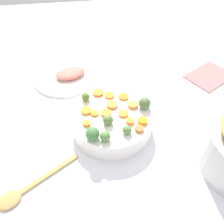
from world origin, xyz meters
name	(u,v)px	position (x,y,z in m)	size (l,w,h in m)	color
tabletop	(103,134)	(0.00, 0.00, 0.01)	(2.40, 2.40, 0.02)	white
serving_bowl_carrots	(112,121)	(0.04, 0.02, 0.06)	(0.28, 0.28, 0.07)	white
carrot_slice_0	(98,93)	(0.00, 0.12, 0.10)	(0.04, 0.04, 0.01)	orange
carrot_slice_1	(86,111)	(-0.05, 0.04, 0.10)	(0.04, 0.04, 0.01)	orange
carrot_slice_2	(139,129)	(0.11, -0.06, 0.10)	(0.03, 0.03, 0.01)	orange
carrot_slice_3	(95,113)	(-0.02, 0.02, 0.10)	(0.03, 0.03, 0.01)	orange
carrot_slice_4	(109,95)	(0.04, 0.10, 0.09)	(0.03, 0.03, 0.01)	orange
carrot_slice_5	(123,114)	(0.07, 0.01, 0.10)	(0.03, 0.03, 0.01)	orange
carrot_slice_6	(133,105)	(0.11, 0.04, 0.10)	(0.03, 0.03, 0.01)	orange
carrot_slice_7	(87,123)	(-0.05, -0.02, 0.10)	(0.03, 0.03, 0.01)	orange
carrot_slice_8	(112,105)	(0.04, 0.05, 0.10)	(0.04, 0.04, 0.01)	orange
carrot_slice_9	(106,113)	(0.02, 0.02, 0.10)	(0.03, 0.03, 0.01)	orange
carrot_slice_10	(130,121)	(0.09, -0.03, 0.10)	(0.03, 0.03, 0.01)	orange
carrot_slice_11	(124,97)	(0.09, 0.09, 0.09)	(0.04, 0.04, 0.01)	orange
carrot_slice_12	(143,121)	(0.13, -0.03, 0.10)	(0.03, 0.03, 0.01)	orange
brussels_sprout_0	(145,103)	(0.15, 0.03, 0.11)	(0.04, 0.04, 0.04)	#53753F
brussels_sprout_1	(127,130)	(0.07, -0.07, 0.11)	(0.03, 0.03, 0.03)	#598540
brussels_sprout_2	(104,136)	(0.00, -0.09, 0.11)	(0.03, 0.03, 0.03)	#56883E
brussels_sprout_3	(108,120)	(0.02, -0.02, 0.11)	(0.03, 0.03, 0.03)	olive
brussels_sprout_4	(92,134)	(-0.04, -0.08, 0.11)	(0.04, 0.04, 0.04)	#437840
brussels_sprout_5	(86,97)	(-0.05, 0.10, 0.11)	(0.03, 0.03, 0.03)	#5A772B
wooden_spoon	(23,191)	(-0.25, -0.18, 0.03)	(0.23, 0.16, 0.01)	#A68D4A
ham_plate	(65,76)	(-0.13, 0.33, 0.03)	(0.28, 0.28, 0.01)	white
ham_slice_main	(70,73)	(-0.10, 0.32, 0.05)	(0.13, 0.09, 0.03)	#D3705F
dish_towel	(209,76)	(0.51, 0.25, 0.02)	(0.19, 0.14, 0.01)	#B9736F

